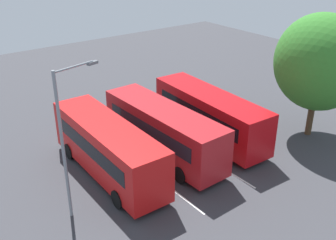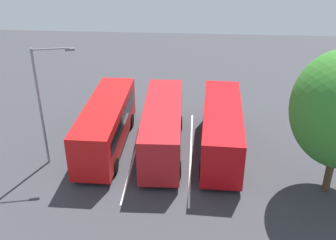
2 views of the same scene
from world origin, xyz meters
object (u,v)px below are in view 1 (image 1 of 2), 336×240
object	(u,v)px
depot_tree	(320,63)
pedestrian	(151,99)
bus_far_left	(210,114)
bus_center_left	(163,130)
street_lamp	(66,136)
bus_center_right	(108,147)

from	to	relation	value
depot_tree	pedestrian	bearing A→B (deg)	33.79
pedestrian	depot_tree	size ratio (longest dim) A/B	0.21
bus_far_left	bus_center_left	distance (m)	3.98
street_lamp	depot_tree	size ratio (longest dim) A/B	0.91
bus_center_left	bus_center_right	xyz separation A→B (m)	(0.11, 3.91, 0.00)
bus_center_right	depot_tree	distance (m)	14.93
bus_far_left	depot_tree	world-z (taller)	depot_tree
pedestrian	depot_tree	bearing A→B (deg)	41.33
bus_center_left	depot_tree	bearing A→B (deg)	-112.78
bus_far_left	street_lamp	xyz separation A→B (m)	(-2.08, 11.12, 2.67)
bus_center_left	pedestrian	size ratio (longest dim) A/B	5.50
pedestrian	bus_center_left	bearing A→B (deg)	-20.92
bus_center_right	depot_tree	size ratio (longest dim) A/B	1.14
pedestrian	bus_center_right	bearing A→B (deg)	-42.62
bus_far_left	pedestrian	distance (m)	6.23
bus_far_left	pedestrian	bearing A→B (deg)	8.31
pedestrian	street_lamp	size ratio (longest dim) A/B	0.23
bus_far_left	street_lamp	bearing A→B (deg)	102.94
bus_far_left	bus_center_right	xyz separation A→B (m)	(0.11, 7.88, 0.00)
bus_center_left	depot_tree	world-z (taller)	depot_tree
bus_center_right	depot_tree	xyz separation A→B (m)	(-3.99, -13.95, 3.50)
pedestrian	depot_tree	distance (m)	12.80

